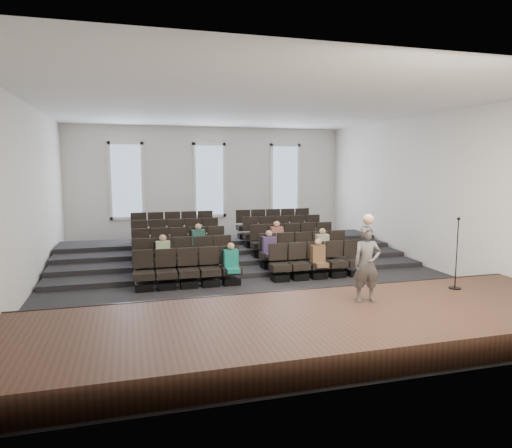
# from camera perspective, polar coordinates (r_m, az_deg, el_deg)

# --- Properties ---
(ground) EXTENTS (14.00, 14.00, 0.00)m
(ground) POSITION_cam_1_polar(r_m,az_deg,el_deg) (13.76, -0.68, -6.72)
(ground) COLOR black
(ground) RESTS_ON ground
(ceiling) EXTENTS (12.00, 14.00, 0.02)m
(ceiling) POSITION_cam_1_polar(r_m,az_deg,el_deg) (13.45, -0.72, 14.47)
(ceiling) COLOR white
(ceiling) RESTS_ON ground
(wall_back) EXTENTS (12.00, 0.04, 5.00)m
(wall_back) POSITION_cam_1_polar(r_m,az_deg,el_deg) (20.23, -5.87, 4.91)
(wall_back) COLOR silver
(wall_back) RESTS_ON ground
(wall_front) EXTENTS (12.00, 0.04, 5.00)m
(wall_front) POSITION_cam_1_polar(r_m,az_deg,el_deg) (6.86, 14.64, 0.09)
(wall_front) COLOR silver
(wall_front) RESTS_ON ground
(wall_left) EXTENTS (0.04, 14.00, 5.00)m
(wall_left) POSITION_cam_1_polar(r_m,az_deg,el_deg) (13.17, -26.93, 2.89)
(wall_left) COLOR silver
(wall_left) RESTS_ON ground
(wall_right) EXTENTS (0.04, 14.00, 5.00)m
(wall_right) POSITION_cam_1_polar(r_m,az_deg,el_deg) (16.02, 20.64, 3.86)
(wall_right) COLOR silver
(wall_right) RESTS_ON ground
(stage) EXTENTS (11.80, 3.60, 0.50)m
(stage) POSITION_cam_1_polar(r_m,az_deg,el_deg) (9.06, 7.90, -12.66)
(stage) COLOR #41271B
(stage) RESTS_ON ground
(stage_lip) EXTENTS (11.80, 0.06, 0.52)m
(stage_lip) POSITION_cam_1_polar(r_m,az_deg,el_deg) (10.62, 4.03, -9.59)
(stage_lip) COLOR black
(stage_lip) RESTS_ON ground
(risers) EXTENTS (11.80, 4.80, 0.60)m
(risers) POSITION_cam_1_polar(r_m,az_deg,el_deg) (16.73, -3.50, -3.52)
(risers) COLOR black
(risers) RESTS_ON ground
(seating_rows) EXTENTS (6.80, 4.70, 1.67)m
(seating_rows) POSITION_cam_1_polar(r_m,az_deg,el_deg) (15.07, -2.20, -2.83)
(seating_rows) COLOR black
(seating_rows) RESTS_ON ground
(windows) EXTENTS (8.44, 0.10, 3.24)m
(windows) POSITION_cam_1_polar(r_m,az_deg,el_deg) (20.15, -5.84, 5.47)
(windows) COLOR white
(windows) RESTS_ON wall_back
(audience) EXTENTS (5.45, 2.64, 1.10)m
(audience) POSITION_cam_1_polar(r_m,az_deg,el_deg) (14.08, -0.08, -2.94)
(audience) COLOR #177468
(audience) RESTS_ON seating_rows
(speaker) EXTENTS (0.63, 0.46, 1.59)m
(speaker) POSITION_cam_1_polar(r_m,az_deg,el_deg) (9.82, 13.69, -4.88)
(speaker) COLOR #52504E
(speaker) RESTS_ON stage
(mic_stand) EXTENTS (0.28, 0.28, 1.67)m
(mic_stand) POSITION_cam_1_polar(r_m,az_deg,el_deg) (11.54, 23.71, -5.01)
(mic_stand) COLOR black
(mic_stand) RESTS_ON stage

